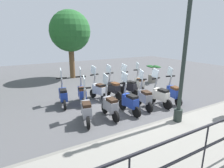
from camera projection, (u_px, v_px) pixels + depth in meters
The scene contains 17 objects.
ground_plane at pixel (124, 104), 7.51m from camera, with size 28.00×28.00×0.00m, color #4C4C4F.
promenade_walkway at pixel (186, 138), 4.83m from camera, with size 2.20×20.00×0.15m.
lamp_post_near at pixel (184, 59), 5.15m from camera, with size 0.26×0.90×4.51m.
tree_distant at pixel (70, 32), 11.47m from camera, with size 2.68×2.68×4.48m.
potted_palm at pixel (153, 75), 10.96m from camera, with size 1.06×0.66×1.05m.
scooter_near_0 at pixel (173, 92), 7.50m from camera, with size 1.22×0.49×1.54m.
scooter_near_1 at pixel (160, 95), 7.14m from camera, with size 1.23×0.44×1.54m.
scooter_near_2 at pixel (144, 97), 6.91m from camera, with size 1.23×0.47×1.54m.
scooter_near_3 at pixel (129, 101), 6.45m from camera, with size 1.23×0.44×1.54m.
scooter_near_4 at pixel (110, 105), 6.12m from camera, with size 1.23×0.44×1.54m.
scooter_near_5 at pixel (86, 109), 5.75m from camera, with size 1.21×0.51×1.54m.
scooter_far_0 at pixel (139, 83), 8.92m from camera, with size 1.21×0.52×1.54m.
scooter_far_1 at pixel (129, 86), 8.39m from camera, with size 1.20×0.53×1.54m.
scooter_far_2 at pixel (113, 88), 8.13m from camera, with size 1.23×0.47×1.54m.
scooter_far_3 at pixel (99, 90), 7.87m from camera, with size 1.21×0.52×1.54m.
scooter_far_4 at pixel (82, 93), 7.40m from camera, with size 1.22×0.50×1.54m.
scooter_far_5 at pixel (63, 95), 7.15m from camera, with size 1.23×0.45×1.54m.
Camera 1 is at (-5.88, 3.88, 2.80)m, focal length 28.00 mm.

